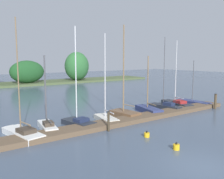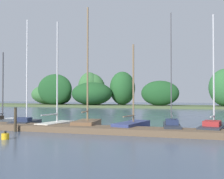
{
  "view_description": "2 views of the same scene",
  "coord_description": "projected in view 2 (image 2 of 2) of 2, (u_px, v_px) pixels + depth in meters",
  "views": [
    {
      "loc": [
        -10.19,
        -6.56,
        5.29
      ],
      "look_at": [
        1.33,
        9.41,
        2.77
      ],
      "focal_mm": 39.02,
      "sensor_mm": 36.0,
      "label": 1
    },
    {
      "loc": [
        10.15,
        -6.7,
        2.22
      ],
      "look_at": [
        5.34,
        9.43,
        2.59
      ],
      "focal_mm": 43.69,
      "sensor_mm": 36.0,
      "label": 2
    }
  ],
  "objects": [
    {
      "name": "sailboat_10",
      "position": [
        214.0,
        126.0,
        16.58
      ],
      "size": [
        2.03,
        4.59,
        7.25
      ],
      "rotation": [
        0.0,
        0.0,
        1.37
      ],
      "color": "#232833",
      "rests_on": "ground"
    },
    {
      "name": "sailboat_6",
      "position": [
        56.0,
        122.0,
        18.63
      ],
      "size": [
        1.6,
        3.23,
        7.32
      ],
      "rotation": [
        0.0,
        0.0,
        1.4
      ],
      "color": "silver",
      "rests_on": "ground"
    },
    {
      "name": "sailboat_8",
      "position": [
        133.0,
        125.0,
        17.44
      ],
      "size": [
        1.87,
        3.77,
        5.53
      ],
      "rotation": [
        0.0,
        0.0,
        1.35
      ],
      "color": "navy",
      "rests_on": "ground"
    },
    {
      "name": "dock_pier",
      "position": [
        30.0,
        127.0,
        17.66
      ],
      "size": [
        30.06,
        1.8,
        0.35
      ],
      "color": "brown",
      "rests_on": "ground"
    },
    {
      "name": "channel_buoy_1",
      "position": [
        5.0,
        136.0,
        13.75
      ],
      "size": [
        0.38,
        0.38,
        0.43
      ],
      "color": "gold",
      "rests_on": "ground"
    },
    {
      "name": "far_shore",
      "position": [
        108.0,
        93.0,
        52.42
      ],
      "size": [
        67.52,
        8.68,
        6.85
      ],
      "color": "#4C5B38",
      "rests_on": "ground"
    },
    {
      "name": "mooring_piling_1",
      "position": [
        15.0,
        119.0,
        16.65
      ],
      "size": [
        0.2,
        0.2,
        1.48
      ],
      "color": "#3D3323",
      "rests_on": "ground"
    },
    {
      "name": "sailboat_9",
      "position": [
        171.0,
        126.0,
        16.78
      ],
      "size": [
        1.36,
        3.79,
        7.43
      ],
      "rotation": [
        0.0,
        0.0,
        1.69
      ],
      "color": "#232833",
      "rests_on": "ground"
    },
    {
      "name": "sailboat_4",
      "position": [
        1.0,
        120.0,
        20.55
      ],
      "size": [
        1.38,
        3.41,
        5.52
      ],
      "rotation": [
        0.0,
        0.0,
        1.41
      ],
      "color": "white",
      "rests_on": "ground"
    },
    {
      "name": "sailboat_7",
      "position": [
        87.0,
        122.0,
        18.23
      ],
      "size": [
        1.68,
        3.06,
        8.2
      ],
      "rotation": [
        0.0,
        0.0,
        1.68
      ],
      "color": "brown",
      "rests_on": "ground"
    },
    {
      "name": "sailboat_5",
      "position": [
        26.0,
        121.0,
        19.54
      ],
      "size": [
        1.81,
        3.23,
        7.73
      ],
      "rotation": [
        0.0,
        0.0,
        1.75
      ],
      "color": "#232833",
      "rests_on": "ground"
    }
  ]
}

